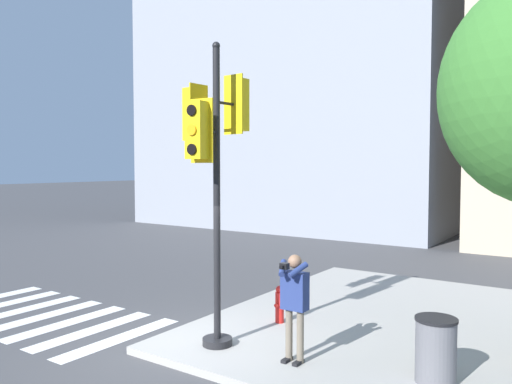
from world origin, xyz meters
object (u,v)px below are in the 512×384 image
at_px(traffic_signal_pole, 212,153).
at_px(person_photographer, 294,298).
at_px(trash_bin, 436,350).
at_px(fire_hydrant, 280,304).

height_order(traffic_signal_pole, person_photographer, traffic_signal_pole).
distance_m(traffic_signal_pole, trash_bin, 4.56).
xyz_separation_m(traffic_signal_pole, fire_hydrant, (0.33, 1.62, -2.90)).
height_order(person_photographer, trash_bin, person_photographer).
xyz_separation_m(fire_hydrant, trash_bin, (3.21, -1.04, 0.10)).
relative_size(traffic_signal_pole, person_photographer, 3.03).
xyz_separation_m(person_photographer, trash_bin, (2.00, 0.49, -0.55)).
bearing_deg(fire_hydrant, trash_bin, -17.93).
xyz_separation_m(person_photographer, fire_hydrant, (-1.21, 1.53, -0.65)).
relative_size(person_photographer, trash_bin, 1.83).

